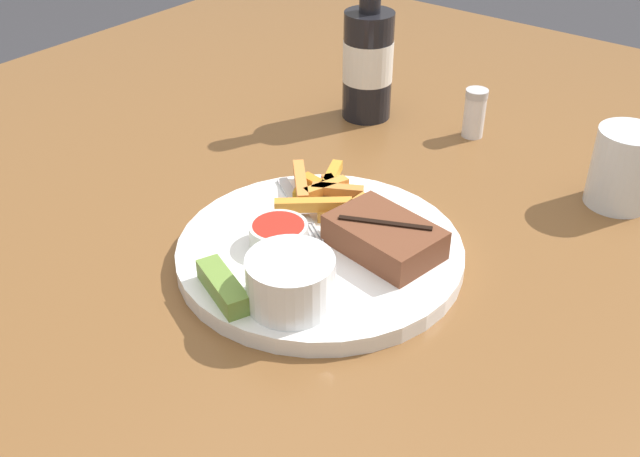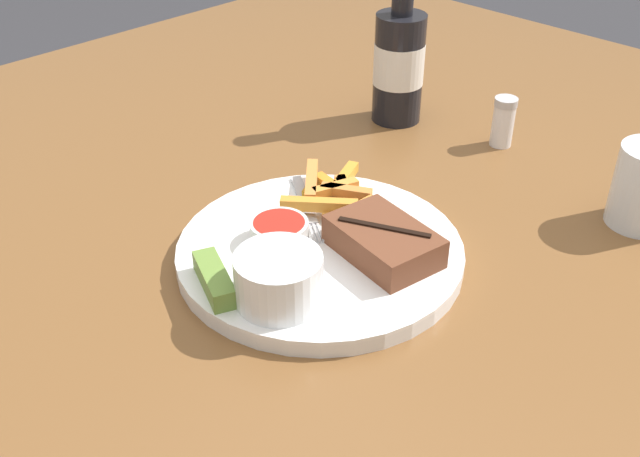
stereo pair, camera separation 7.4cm
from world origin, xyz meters
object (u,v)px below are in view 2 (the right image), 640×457
dipping_sauce_cup (279,231)px  pickle_spear (214,279)px  coleslaw_cup (279,276)px  beer_bottle (399,61)px  fork_utensil (306,205)px  dinner_plate (320,252)px  steak_portion (383,241)px  salt_shaker (503,122)px

dipping_sauce_cup → pickle_spear: (0.01, -0.09, -0.00)m
coleslaw_cup → beer_bottle: 0.44m
coleslaw_cup → fork_utensil: bearing=127.2°
dipping_sauce_cup → dinner_plate: bearing=36.2°
steak_portion → dipping_sauce_cup: (-0.09, -0.06, -0.00)m
coleslaw_cup → beer_bottle: beer_bottle is taller
salt_shaker → fork_utensil: bearing=-99.5°
salt_shaker → dipping_sauce_cup: bearing=-93.2°
dipping_sauce_cup → beer_bottle: size_ratio=0.25×
coleslaw_cup → dipping_sauce_cup: bearing=137.2°
dinner_plate → pickle_spear: size_ratio=3.72×
fork_utensil → dinner_plate: bearing=0.0°
fork_utensil → salt_shaker: bearing=114.0°
dinner_plate → pickle_spear: bearing=-99.8°
salt_shaker → beer_bottle: bearing=-166.5°
dinner_plate → coleslaw_cup: bearing=-68.2°
dinner_plate → pickle_spear: 0.12m
dinner_plate → fork_utensil: size_ratio=2.44×
coleslaw_cup → dipping_sauce_cup: coleslaw_cup is taller
dipping_sauce_cup → fork_utensil: dipping_sauce_cup is taller
dinner_plate → steak_portion: steak_portion is taller
fork_utensil → salt_shaker: (0.05, 0.30, 0.01)m
steak_portion → coleslaw_cup: 0.12m
dinner_plate → beer_bottle: bearing=117.2°
pickle_spear → beer_bottle: beer_bottle is taller
dinner_plate → dipping_sauce_cup: size_ratio=4.88×
steak_portion → salt_shaker: bearing=102.2°
beer_bottle → pickle_spear: bearing=-72.0°
coleslaw_cup → salt_shaker: size_ratio=1.23×
steak_portion → beer_bottle: (-0.21, 0.28, 0.05)m
fork_utensil → beer_bottle: size_ratio=0.50×
dinner_plate → salt_shaker: 0.35m
dipping_sauce_cup → pickle_spear: 0.09m
dipping_sauce_cup → pickle_spear: dipping_sauce_cup is taller
pickle_spear → salt_shaker: bearing=89.0°
pickle_spear → fork_utensil: (-0.04, 0.16, -0.01)m
steak_portion → fork_utensil: steak_portion is taller
pickle_spear → beer_bottle: bearing=108.0°
pickle_spear → fork_utensil: pickle_spear is taller
steak_portion → pickle_spear: steak_portion is taller
steak_portion → pickle_spear: (-0.08, -0.15, -0.01)m
dinner_plate → dipping_sauce_cup: 0.05m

